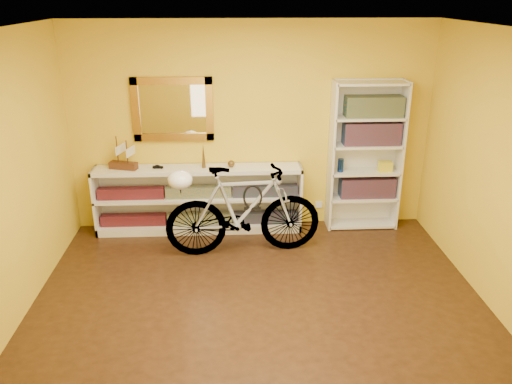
{
  "coord_description": "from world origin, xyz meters",
  "views": [
    {
      "loc": [
        -0.25,
        -4.24,
        2.89
      ],
      "look_at": [
        0.0,
        0.7,
        0.95
      ],
      "focal_mm": 35.98,
      "sensor_mm": 36.0,
      "label": 1
    }
  ],
  "objects_px": {
    "bicycle": "(243,210)",
    "helmet": "(180,180)",
    "console_unit": "(199,199)",
    "bookcase": "(365,157)"
  },
  "relations": [
    {
      "from": "bookcase",
      "to": "helmet",
      "type": "bearing_deg",
      "value": -162.1
    },
    {
      "from": "console_unit",
      "to": "helmet",
      "type": "distance_m",
      "value": 0.89
    },
    {
      "from": "bookcase",
      "to": "bicycle",
      "type": "distance_m",
      "value": 1.75
    },
    {
      "from": "console_unit",
      "to": "bookcase",
      "type": "distance_m",
      "value": 2.17
    },
    {
      "from": "bicycle",
      "to": "helmet",
      "type": "height_order",
      "value": "bicycle"
    },
    {
      "from": "bookcase",
      "to": "helmet",
      "type": "height_order",
      "value": "bookcase"
    },
    {
      "from": "bookcase",
      "to": "helmet",
      "type": "distance_m",
      "value": 2.37
    },
    {
      "from": "console_unit",
      "to": "bicycle",
      "type": "relative_size",
      "value": 1.42
    },
    {
      "from": "bicycle",
      "to": "console_unit",
      "type": "bearing_deg",
      "value": 35.56
    },
    {
      "from": "helmet",
      "to": "console_unit",
      "type": "bearing_deg",
      "value": 77.98
    }
  ]
}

